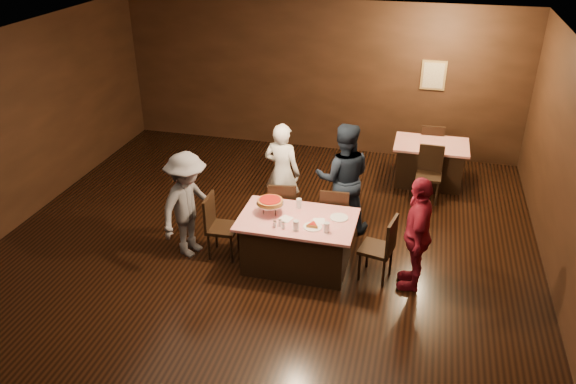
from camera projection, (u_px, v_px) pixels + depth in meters
The scene contains 22 objects.
room at pixel (237, 140), 6.58m from camera, with size 10.00×10.04×3.02m.
main_table at pixel (297, 242), 7.85m from camera, with size 1.60×1.00×0.77m, color #B40C13.
back_table at pixel (429, 163), 10.19m from camera, with size 1.30×0.90×0.77m, color #B6160C.
chair_far_left at pixel (283, 208), 8.54m from camera, with size 0.42×0.42×0.95m, color black.
chair_far_right at pixel (335, 214), 8.36m from camera, with size 0.42×0.42×0.95m, color black.
chair_end_left at pixel (223, 227), 8.04m from camera, with size 0.42×0.42×0.95m, color black.
chair_end_right at pixel (377, 247), 7.57m from camera, with size 0.42×0.42×0.95m, color black.
chair_back_near at pixel (429, 175), 9.55m from camera, with size 0.42×0.42×0.95m, color black.
chair_back_far at pixel (431, 146), 10.66m from camera, with size 0.42×0.42×0.95m, color black.
diner_white_jacket at pixel (282, 172), 8.85m from camera, with size 0.60×0.39×1.64m, color white.
diner_navy_hoodie at pixel (343, 178), 8.52m from camera, with size 0.86×0.67×1.76m, color black.
diner_grey_knit at pixel (188, 205), 7.95m from camera, with size 1.03×0.59×1.59m, color slate.
diner_red_shirt at pixel (417, 233), 7.26m from camera, with size 0.94×0.39×1.61m, color maroon.
pizza_stand at pixel (270, 202), 7.71m from camera, with size 0.38×0.38×0.22m.
plate_with_slice at pixel (313, 226), 7.45m from camera, with size 0.25×0.25×0.06m.
plate_empty at pixel (339, 218), 7.68m from camera, with size 0.25×0.25×0.01m, color white.
glass_front_left at pixel (296, 226), 7.37m from camera, with size 0.08×0.08×0.14m, color silver.
glass_front_right at pixel (327, 227), 7.32m from camera, with size 0.08×0.08×0.14m, color silver.
glass_back at pixel (299, 203), 7.91m from camera, with size 0.08×0.08×0.14m, color silver.
condiments at pixel (279, 224), 7.44m from camera, with size 0.17×0.10×0.09m.
napkin_center at pixel (319, 221), 7.60m from camera, with size 0.16×0.16×0.01m, color white.
napkin_left at pixel (286, 219), 7.66m from camera, with size 0.16×0.16×0.01m, color white.
Camera 1 is at (2.08, -5.77, 4.65)m, focal length 35.00 mm.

